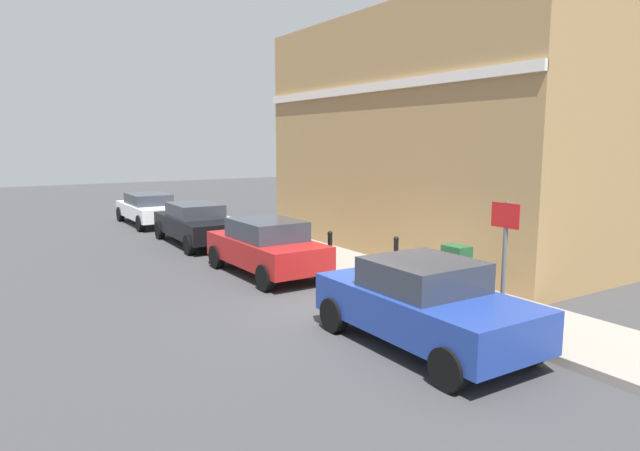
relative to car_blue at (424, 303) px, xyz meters
name	(u,v)px	position (x,y,z in m)	size (l,w,h in m)	color
ground	(355,309)	(0.31, 2.38, -0.77)	(80.00, 80.00, 0.00)	#38383A
sidewalk	(296,249)	(2.37, 8.38, -0.69)	(2.29, 30.00, 0.15)	gray
corner_building	(458,138)	(7.07, 6.10, 2.83)	(7.23, 11.44, 7.20)	#9E7A4C
car_blue	(424,303)	(0.00, 0.00, 0.00)	(1.97, 4.01, 1.51)	navy
car_red	(266,246)	(0.13, 6.08, 0.00)	(1.86, 4.01, 1.47)	maroon
car_black	(196,223)	(0.11, 11.33, -0.03)	(1.88, 4.50, 1.40)	black
car_white	(149,208)	(0.04, 16.77, -0.07)	(1.85, 4.47, 1.32)	silver
utility_cabinet	(456,274)	(2.28, 1.45, -0.09)	(0.46, 0.61, 1.15)	#1E4C28
bollard_near_cabinet	(396,256)	(2.38, 3.53, -0.06)	(0.14, 0.14, 1.04)	black
bollard_far_kerb	(330,249)	(1.47, 5.09, -0.06)	(0.14, 0.14, 1.04)	black
street_sign	(505,245)	(1.57, -0.35, 0.89)	(0.08, 0.60, 2.30)	#59595B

